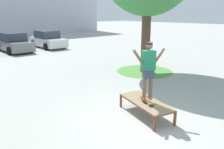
% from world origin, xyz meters
% --- Properties ---
extents(ground_plane, '(120.00, 120.00, 0.00)m').
position_xyz_m(ground_plane, '(0.00, 0.00, 0.00)').
color(ground_plane, '#A8A8A3').
extents(skate_box, '(1.26, 2.04, 0.46)m').
position_xyz_m(skate_box, '(0.43, 0.15, 0.41)').
color(skate_box, brown).
rests_on(skate_box, ground).
extents(skateboard, '(0.55, 0.80, 0.09)m').
position_xyz_m(skateboard, '(0.42, 0.09, 0.54)').
color(skateboard, '#9E754C').
rests_on(skateboard, skate_box).
extents(skater, '(0.92, 0.54, 1.69)m').
position_xyz_m(skater, '(0.42, 0.10, 1.53)').
color(skater, brown).
rests_on(skater, skateboard).
extents(grass_patch_near_right, '(2.99, 2.99, 0.01)m').
position_xyz_m(grass_patch_near_right, '(4.69, 3.66, 0.00)').
color(grass_patch_near_right, '#519342').
rests_on(grass_patch_near_right, ground).
extents(car_grey, '(1.96, 4.22, 1.50)m').
position_xyz_m(car_grey, '(2.03, 14.98, 0.69)').
color(car_grey, slate).
rests_on(car_grey, ground).
extents(car_white, '(1.99, 4.24, 1.50)m').
position_xyz_m(car_white, '(5.09, 15.16, 0.69)').
color(car_white, silver).
rests_on(car_white, ground).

